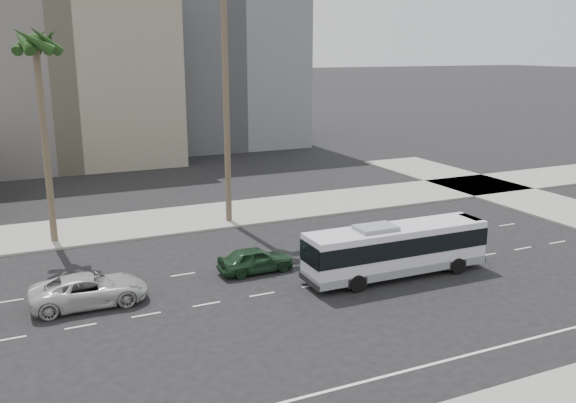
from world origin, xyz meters
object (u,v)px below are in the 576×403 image
car_a (256,260)px  palm_mid (36,47)px  car_b (89,290)px  city_bus (396,248)px

car_a → palm_mid: size_ratio=0.31×
car_a → palm_mid: (-10.08, 10.48, 11.76)m
car_b → palm_mid: 16.30m
car_b → palm_mid: bearing=5.2°
palm_mid → car_a: bearing=-46.1°
city_bus → car_a: 7.95m
car_b → city_bus: bearing=-99.8°
city_bus → car_a: bearing=151.8°
city_bus → palm_mid: bearing=140.5°
city_bus → car_b: size_ratio=1.91×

